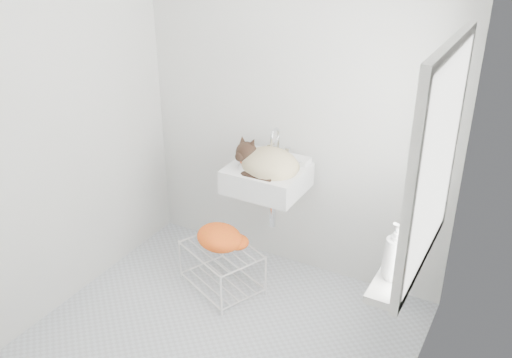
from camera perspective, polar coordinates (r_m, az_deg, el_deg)
The scene contains 15 objects.
floor at distance 3.62m, azimuth -3.79°, elevation -15.82°, with size 2.20×2.00×0.02m, color #B6BDC6.
back_wall at distance 3.75m, azimuth 3.87°, elevation 8.02°, with size 2.20×0.02×2.50m, color silver.
right_wall at distance 2.55m, azimuth 16.73°, elevation -2.20°, with size 0.02×2.00×2.50m, color silver.
left_wall at distance 3.62m, azimuth -19.39°, elevation 5.86°, with size 0.02×2.00×2.50m, color silver.
window_glass at distance 2.69m, azimuth 17.69°, elevation 1.54°, with size 0.01×0.80×1.00m, color white.
window_frame at distance 2.69m, azimuth 17.38°, elevation 1.60°, with size 0.04×0.90×1.10m, color white.
windowsill at distance 2.95m, azimuth 14.90°, elevation -7.37°, with size 0.16×0.88×0.04m, color white.
sink at distance 3.71m, azimuth 1.11°, elevation 1.19°, with size 0.49×0.43×0.20m, color white.
faucet at distance 3.80m, azimuth 2.39°, elevation 4.11°, with size 0.18×0.12×0.18m, color silver, non-canonical shape.
cat at distance 3.67m, azimuth 1.18°, elevation 1.60°, with size 0.46×0.40×0.26m.
wire_rack at distance 3.95m, azimuth -3.43°, elevation -8.84°, with size 0.51×0.36×0.31m, color silver.
towel at distance 3.87m, azimuth -3.66°, elevation -6.35°, with size 0.34×0.24×0.14m, color orange.
bottle_a at distance 2.74m, azimuth 13.40°, elevation -9.50°, with size 0.09×0.09×0.24m, color silver.
bottle_b at distance 2.94m, azimuth 14.76°, elevation -7.01°, with size 0.09×0.10×0.21m, color #105C6F.
bottle_c at distance 3.11m, azimuth 15.75°, elevation -5.17°, with size 0.11×0.11×0.15m, color silver.
Camera 1 is at (1.49, -2.24, 2.42)m, focal length 40.10 mm.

